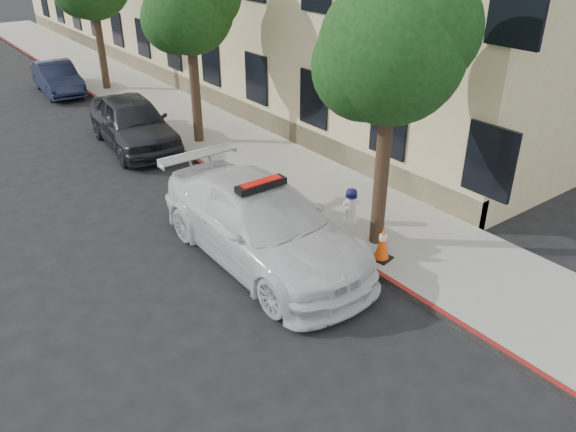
# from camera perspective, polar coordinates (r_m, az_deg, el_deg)

# --- Properties ---
(ground) EXTENTS (120.00, 120.00, 0.00)m
(ground) POSITION_cam_1_polar(r_m,az_deg,el_deg) (12.43, -7.33, -3.41)
(ground) COLOR black
(ground) RESTS_ON ground
(sidewalk) EXTENTS (3.20, 50.00, 0.15)m
(sidewalk) POSITION_cam_1_polar(r_m,az_deg,el_deg) (22.15, -12.45, 10.57)
(sidewalk) COLOR gray
(sidewalk) RESTS_ON ground
(curb_strip) EXTENTS (0.12, 50.00, 0.15)m
(curb_strip) POSITION_cam_1_polar(r_m,az_deg,el_deg) (21.59, -16.16, 9.68)
(curb_strip) COLOR maroon
(curb_strip) RESTS_ON ground
(tree_near) EXTENTS (2.92, 2.82, 5.62)m
(tree_near) POSITION_cam_1_polar(r_m,az_deg,el_deg) (11.07, 10.68, 16.31)
(tree_near) COLOR black
(tree_near) RESTS_ON sidewalk
(tree_mid) EXTENTS (2.77, 2.64, 5.43)m
(tree_mid) POSITION_cam_1_polar(r_m,az_deg,el_deg) (17.46, -9.92, 20.07)
(tree_mid) COLOR black
(tree_mid) RESTS_ON sidewalk
(police_car) EXTENTS (2.30, 5.66, 1.79)m
(police_car) POSITION_cam_1_polar(r_m,az_deg,el_deg) (11.66, -2.65, -0.77)
(police_car) COLOR silver
(police_car) RESTS_ON ground
(parked_car_mid) EXTENTS (2.36, 4.86, 1.60)m
(parked_car_mid) POSITION_cam_1_polar(r_m,az_deg,el_deg) (18.49, -15.48, 9.18)
(parked_car_mid) COLOR black
(parked_car_mid) RESTS_ON ground
(parked_car_far) EXTENTS (1.57, 3.94, 1.27)m
(parked_car_far) POSITION_cam_1_polar(r_m,az_deg,el_deg) (25.73, -22.38, 12.84)
(parked_car_far) COLOR black
(parked_car_far) RESTS_ON ground
(fire_hydrant) EXTENTS (0.37, 0.33, 0.86)m
(fire_hydrant) POSITION_cam_1_polar(r_m,az_deg,el_deg) (13.00, 6.40, 1.01)
(fire_hydrant) COLOR white
(fire_hydrant) RESTS_ON sidewalk
(traffic_cone) EXTENTS (0.46, 0.46, 0.75)m
(traffic_cone) POSITION_cam_1_polar(r_m,az_deg,el_deg) (11.70, 9.59, -2.75)
(traffic_cone) COLOR black
(traffic_cone) RESTS_ON sidewalk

